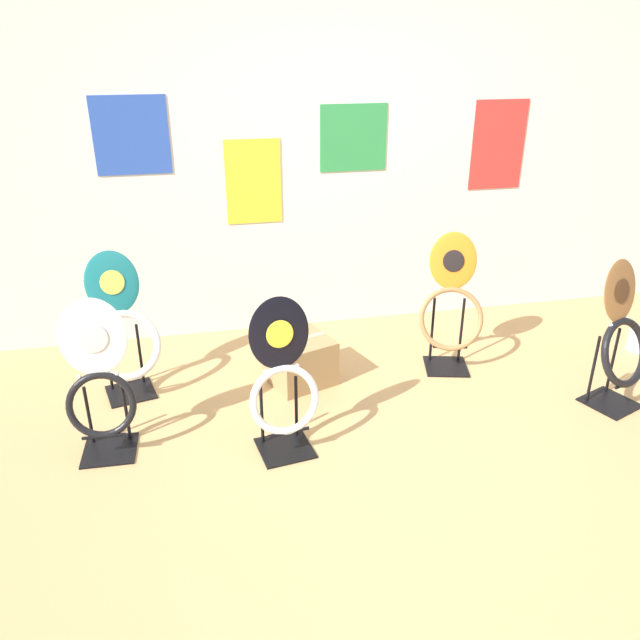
% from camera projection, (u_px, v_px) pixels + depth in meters
% --- Properties ---
extents(ground_plane, '(14.00, 14.00, 0.00)m').
position_uv_depth(ground_plane, '(430.00, 495.00, 3.06)').
color(ground_plane, tan).
extents(wall_back, '(8.00, 0.07, 2.60)m').
position_uv_depth(wall_back, '(333.00, 151.00, 4.38)').
color(wall_back, silver).
rests_on(wall_back, ground_plane).
extents(toilet_seat_display_jazz_black, '(0.39, 0.32, 0.87)m').
position_uv_depth(toilet_seat_display_jazz_black, '(283.00, 385.00, 3.23)').
color(toilet_seat_display_jazz_black, black).
rests_on(toilet_seat_display_jazz_black, ground_plane).
extents(toilet_seat_display_woodgrain, '(0.45, 0.37, 0.90)m').
position_uv_depth(toilet_seat_display_woodgrain, '(622.00, 342.00, 3.64)').
color(toilet_seat_display_woodgrain, black).
rests_on(toilet_seat_display_woodgrain, ground_plane).
extents(toilet_seat_display_teal_sax, '(0.49, 0.47, 0.88)m').
position_uv_depth(toilet_seat_display_teal_sax, '(122.00, 333.00, 3.77)').
color(toilet_seat_display_teal_sax, black).
rests_on(toilet_seat_display_teal_sax, ground_plane).
extents(toilet_seat_display_orange_sun, '(0.45, 0.35, 0.91)m').
position_uv_depth(toilet_seat_display_orange_sun, '(451.00, 305.00, 4.05)').
color(toilet_seat_display_orange_sun, black).
rests_on(toilet_seat_display_orange_sun, ground_plane).
extents(toilet_seat_display_white_plain, '(0.36, 0.29, 0.87)m').
position_uv_depth(toilet_seat_display_white_plain, '(99.00, 383.00, 3.21)').
color(toilet_seat_display_white_plain, black).
rests_on(toilet_seat_display_white_plain, ground_plane).
extents(storage_box, '(0.47, 0.46, 0.30)m').
position_uv_depth(storage_box, '(300.00, 360.00, 4.00)').
color(storage_box, '#A37F51').
rests_on(storage_box, ground_plane).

